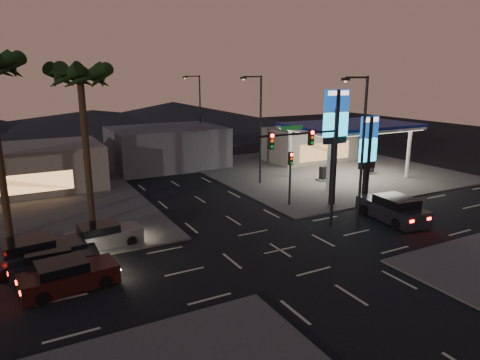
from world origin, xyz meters
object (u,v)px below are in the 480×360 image
car_lane_a_mid (68,276)px  suv_station (393,209)px  car_lane_a_front (54,261)px  pylon_sign_short (368,147)px  pylon_sign_tall (336,125)px  car_lane_b_mid (34,254)px  gas_station (350,127)px  car_lane_b_front (103,236)px  traffic_signal_mast (314,152)px

car_lane_a_mid → suv_station: suv_station is taller
car_lane_a_front → pylon_sign_short: bearing=3.5°
pylon_sign_tall → car_lane_a_front: 21.44m
pylon_sign_tall → car_lane_b_mid: size_ratio=1.72×
pylon_sign_short → car_lane_a_mid: (-22.59, -3.61, -3.97)m
gas_station → car_lane_a_mid: size_ratio=2.60×
pylon_sign_tall → car_lane_b_mid: (-21.36, -1.20, -5.63)m
pylon_sign_tall → pylon_sign_short: pylon_sign_tall is taller
car_lane_a_mid → car_lane_b_front: (2.54, 4.63, -0.01)m
gas_station → pylon_sign_tall: size_ratio=1.36×
gas_station → car_lane_a_mid: 30.06m
car_lane_a_front → suv_station: 22.14m
car_lane_b_front → car_lane_b_mid: (-3.81, -1.22, 0.09)m
gas_station → car_lane_b_mid: 30.18m
car_lane_b_front → car_lane_b_mid: size_ratio=0.88×
gas_station → car_lane_b_front: gas_station is taller
car_lane_b_mid → suv_station: (22.85, -3.60, 0.07)m
pylon_sign_tall → car_lane_a_mid: pylon_sign_tall is taller
gas_station → car_lane_b_front: 26.25m
gas_station → car_lane_a_mid: gas_station is taller
suv_station → gas_station: bearing=62.0°
pylon_sign_short → car_lane_a_front: (-23.02, -1.42, -3.99)m
pylon_sign_short → suv_station: (-1.01, -3.81, -3.83)m
pylon_sign_short → car_lane_a_front: size_ratio=1.57×
car_lane_a_mid → car_lane_b_mid: 3.63m
car_lane_a_mid → car_lane_b_front: car_lane_a_mid is taller
car_lane_b_mid → suv_station: bearing=-9.0°
gas_station → traffic_signal_mast: traffic_signal_mast is taller
car_lane_a_mid → car_lane_b_front: 5.28m
traffic_signal_mast → car_lane_b_front: size_ratio=1.75×
gas_station → pylon_sign_tall: pylon_sign_tall is taller
pylon_sign_short → car_lane_a_mid: 23.22m
traffic_signal_mast → car_lane_b_mid: (-16.61, 2.31, -4.46)m
gas_station → traffic_signal_mast: bearing=-140.7°
pylon_sign_tall → car_lane_a_front: bearing=-173.3°
car_lane_b_front → pylon_sign_short: bearing=-2.9°
pylon_sign_short → suv_station: bearing=-104.9°
gas_station → car_lane_a_mid: (-27.59, -11.11, -4.39)m
car_lane_a_front → pylon_sign_tall: bearing=6.7°
car_lane_a_mid → traffic_signal_mast: bearing=4.1°
pylon_sign_short → car_lane_a_front: bearing=-176.5°
pylon_sign_tall → suv_station: (1.49, -4.81, -5.56)m
pylon_sign_short → traffic_signal_mast: (-7.24, -2.51, 0.57)m
gas_station → traffic_signal_mast: (-12.24, -10.01, 0.15)m
car_lane_a_mid → gas_station: bearing=21.9°
car_lane_a_mid → car_lane_b_mid: bearing=110.4°
pylon_sign_tall → suv_station: 7.50m
car_lane_a_front → car_lane_a_mid: bearing=-78.9°
pylon_sign_short → suv_station: pylon_sign_short is taller
car_lane_b_mid → car_lane_a_mid: bearing=-69.6°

